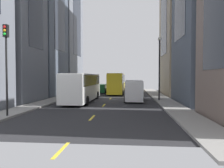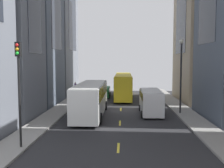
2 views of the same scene
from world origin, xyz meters
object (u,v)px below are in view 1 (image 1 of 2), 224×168
object	(u,v)px
streetcar_yellow	(117,82)
car_green_0	(101,88)
city_bus_white	(83,85)
pedestrian_walking_far	(79,86)
traffic_light_near_corner	(6,54)
pedestrian_crossing_mid	(87,85)
delivery_van_white	(134,89)

from	to	relation	value
streetcar_yellow	car_green_0	world-z (taller)	streetcar_yellow
car_green_0	city_bus_white	bearing A→B (deg)	-90.77
city_bus_white	pedestrian_walking_far	size ratio (longest dim) A/B	5.49
car_green_0	traffic_light_near_corner	xyz separation A→B (m)	(-3.41, -25.23, 3.78)
pedestrian_crossing_mid	car_green_0	bearing A→B (deg)	-43.49
streetcar_yellow	traffic_light_near_corner	bearing A→B (deg)	-104.48
traffic_light_near_corner	streetcar_yellow	bearing A→B (deg)	75.52
delivery_van_white	pedestrian_crossing_mid	distance (m)	20.40
city_bus_white	pedestrian_walking_far	xyz separation A→B (m)	(-4.59, 16.55, -0.76)
pedestrian_crossing_mid	traffic_light_near_corner	size ratio (longest dim) A/B	0.31
streetcar_yellow	pedestrian_crossing_mid	distance (m)	8.16
car_green_0	pedestrian_crossing_mid	size ratio (longest dim) A/B	1.97
city_bus_white	delivery_van_white	xyz separation A→B (m)	(6.20, 1.12, -0.49)
pedestrian_walking_far	pedestrian_crossing_mid	world-z (taller)	pedestrian_crossing_mid
delivery_van_white	car_green_0	distance (m)	14.77
pedestrian_walking_far	pedestrian_crossing_mid	bearing A→B (deg)	66.86
city_bus_white	streetcar_yellow	world-z (taller)	streetcar_yellow
streetcar_yellow	pedestrian_walking_far	world-z (taller)	streetcar_yellow
streetcar_yellow	traffic_light_near_corner	world-z (taller)	traffic_light_near_corner
car_green_0	traffic_light_near_corner	size ratio (longest dim) A/B	0.62
pedestrian_walking_far	pedestrian_crossing_mid	size ratio (longest dim) A/B	0.98
pedestrian_crossing_mid	pedestrian_walking_far	bearing A→B (deg)	-107.03
car_green_0	pedestrian_crossing_mid	distance (m)	5.77
pedestrian_walking_far	traffic_light_near_corner	world-z (taller)	traffic_light_near_corner
traffic_light_near_corner	pedestrian_crossing_mid	bearing A→B (deg)	90.24
pedestrian_walking_far	pedestrian_crossing_mid	xyz separation A→B (m)	(1.25, 2.60, 0.01)
streetcar_yellow	car_green_0	xyz separation A→B (m)	(-3.06, 0.16, -1.19)
pedestrian_crossing_mid	traffic_light_near_corner	xyz separation A→B (m)	(0.13, -29.78, 3.45)
pedestrian_crossing_mid	traffic_light_near_corner	distance (m)	29.98
city_bus_white	traffic_light_near_corner	world-z (taller)	traffic_light_near_corner
pedestrian_walking_far	city_bus_white	bearing A→B (deg)	-71.94
city_bus_white	streetcar_yellow	distance (m)	14.80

